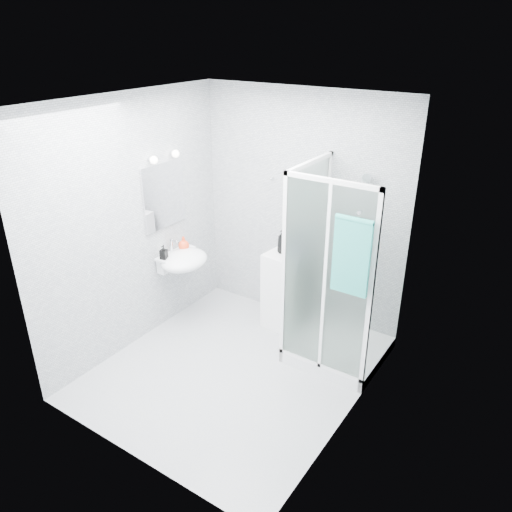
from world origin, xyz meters
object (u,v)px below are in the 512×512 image
Objects in this scene: soap_dispenser_black at (164,252)px; shampoo_bottle_b at (294,244)px; wall_basin at (183,260)px; hand_towel at (352,255)px; storage_cabinet at (283,290)px; shower_enclosure at (330,319)px; soap_dispenser_orange at (184,243)px; shampoo_bottle_a at (282,241)px.

shampoo_bottle_b is at bearing 34.80° from soap_dispenser_black.
wall_basin is 0.80× the size of hand_towel.
hand_towel is (1.03, -0.65, 0.96)m from storage_cabinet.
wall_basin is 1.23m from shampoo_bottle_b.
shower_enclosure reaches higher than hand_towel.
soap_dispenser_black is (-2.07, -0.11, -0.46)m from hand_towel.
shower_enclosure is 12.78× the size of soap_dispenser_orange.
wall_basin is at bearing -143.82° from storage_cabinet.
soap_dispenser_black is at bearing -145.20° from shampoo_bottle_b.
wall_basin reaches higher than storage_cabinet.
shampoo_bottle_a is (-0.04, 0.02, 0.58)m from storage_cabinet.
shower_enclosure reaches higher than soap_dispenser_black.
wall_basin is at bearing -150.25° from shampoo_bottle_b.
shampoo_bottle_b is (-0.93, 0.69, -0.38)m from hand_towel.
hand_towel is (1.98, -0.09, 0.61)m from wall_basin.
shower_enclosure reaches higher than shampoo_bottle_a.
shampoo_bottle_b is at bearing 29.75° from wall_basin.
soap_dispenser_orange is at bearing -150.17° from storage_cabinet.
shower_enclosure is at bearing -25.19° from shampoo_bottle_b.
wall_basin is 0.25m from soap_dispenser_black.
soap_dispenser_orange is (-1.12, -0.49, -0.08)m from shampoo_bottle_b.
shampoo_bottle_b is at bearing 4.92° from shampoo_bottle_a.
soap_dispenser_orange is (-2.05, 0.19, -0.46)m from hand_towel.
shower_enclosure is 1.88m from soap_dispenser_black.
hand_towel is 4.53× the size of soap_dispenser_black.
shower_enclosure is at bearing -20.20° from shampoo_bottle_a.
hand_towel is 1.32m from shampoo_bottle_a.
hand_towel reaches higher than wall_basin.
shower_enclosure reaches higher than wall_basin.
shampoo_bottle_a is (-1.07, 0.67, -0.38)m from hand_towel.
shampoo_bottle_b is (0.09, 0.03, 0.58)m from storage_cabinet.
shampoo_bottle_a is 1.27m from soap_dispenser_black.
shower_enclosure reaches higher than storage_cabinet.
shower_enclosure is at bearing -14.23° from storage_cabinet.
wall_basin is 0.19m from soap_dispenser_orange.
hand_towel is 2.11m from soap_dispenser_orange.
soap_dispenser_black reaches higher than storage_cabinet.
soap_dispenser_black is (-1.14, -0.79, -0.08)m from shampoo_bottle_b.
wall_basin is 2.07m from hand_towel.
shampoo_bottle_b reaches higher than storage_cabinet.
storage_cabinet is at bearing -27.08° from shampoo_bottle_a.
shampoo_bottle_b is 1.67× the size of soap_dispenser_black.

